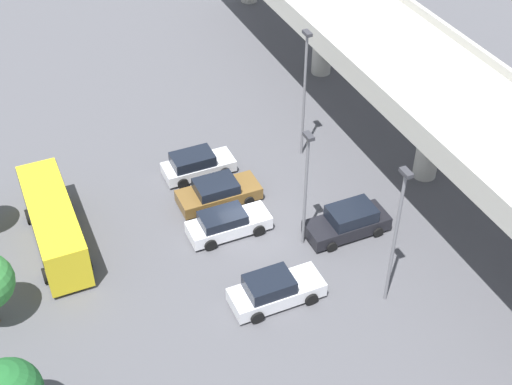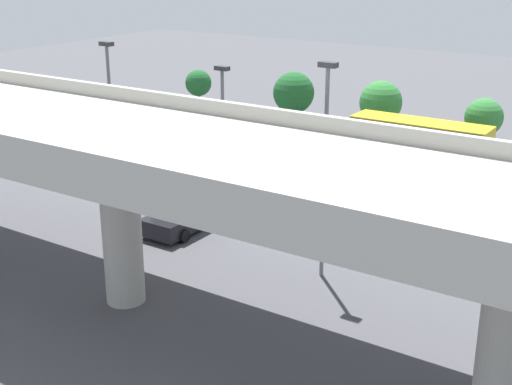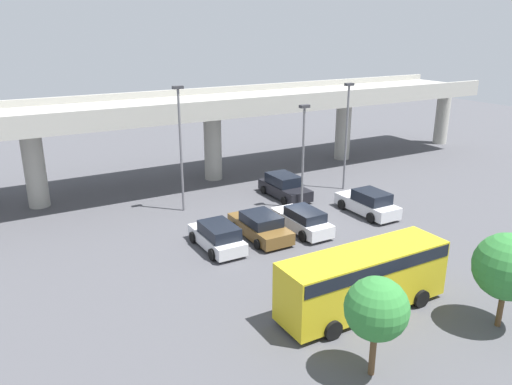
{
  "view_description": "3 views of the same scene",
  "coord_description": "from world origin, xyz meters",
  "px_view_note": "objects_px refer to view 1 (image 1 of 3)",
  "views": [
    {
      "loc": [
        27.58,
        -11.48,
        27.35
      ],
      "look_at": [
        -0.26,
        0.75,
        2.14
      ],
      "focal_mm": 50.0,
      "sensor_mm": 36.0,
      "label": 1
    },
    {
      "loc": [
        -17.25,
        29.32,
        12.62
      ],
      "look_at": [
        0.49,
        2.41,
        1.41
      ],
      "focal_mm": 50.0,
      "sensor_mm": 36.0,
      "label": 2
    },
    {
      "loc": [
        -16.86,
        -24.89,
        12.23
      ],
      "look_at": [
        -1.88,
        1.44,
        2.13
      ],
      "focal_mm": 35.0,
      "sensor_mm": 36.0,
      "label": 3
    }
  ],
  "objects_px": {
    "parked_car_0": "(197,164)",
    "parked_car_1": "(218,192)",
    "parked_car_2": "(227,223)",
    "lamp_post_by_overpass": "(306,182)",
    "parked_car_3": "(348,222)",
    "shuttle_bus": "(53,221)",
    "parked_car_4": "(275,290)",
    "lamp_post_mid_lot": "(397,229)",
    "lamp_post_near_aisle": "(305,86)"
  },
  "relations": [
    {
      "from": "lamp_post_mid_lot",
      "to": "parked_car_4",
      "type": "bearing_deg",
      "value": -112.21
    },
    {
      "from": "parked_car_0",
      "to": "lamp_post_near_aisle",
      "type": "height_order",
      "value": "lamp_post_near_aisle"
    },
    {
      "from": "parked_car_4",
      "to": "lamp_post_near_aisle",
      "type": "xyz_separation_m",
      "value": [
        -10.72,
        6.88,
        4.21
      ]
    },
    {
      "from": "shuttle_bus",
      "to": "lamp_post_mid_lot",
      "type": "xyz_separation_m",
      "value": [
        10.67,
        14.43,
        3.11
      ]
    },
    {
      "from": "parked_car_1",
      "to": "shuttle_bus",
      "type": "relative_size",
      "value": 0.59
    },
    {
      "from": "parked_car_0",
      "to": "lamp_post_by_overpass",
      "type": "xyz_separation_m",
      "value": [
        8.12,
        3.25,
        3.57
      ]
    },
    {
      "from": "lamp_post_near_aisle",
      "to": "lamp_post_mid_lot",
      "type": "height_order",
      "value": "lamp_post_near_aisle"
    },
    {
      "from": "lamp_post_by_overpass",
      "to": "parked_car_2",
      "type": "bearing_deg",
      "value": -124.09
    },
    {
      "from": "parked_car_3",
      "to": "lamp_post_mid_lot",
      "type": "relative_size",
      "value": 0.57
    },
    {
      "from": "parked_car_1",
      "to": "lamp_post_mid_lot",
      "type": "xyz_separation_m",
      "value": [
        10.53,
        4.99,
        4.11
      ]
    },
    {
      "from": "shuttle_bus",
      "to": "lamp_post_by_overpass",
      "type": "xyz_separation_m",
      "value": [
        5.28,
        12.44,
        2.61
      ]
    },
    {
      "from": "parked_car_3",
      "to": "lamp_post_by_overpass",
      "type": "bearing_deg",
      "value": -5.48
    },
    {
      "from": "parked_car_0",
      "to": "parked_car_1",
      "type": "xyz_separation_m",
      "value": [
        2.98,
        0.24,
        -0.05
      ]
    },
    {
      "from": "parked_car_0",
      "to": "shuttle_bus",
      "type": "distance_m",
      "value": 9.67
    },
    {
      "from": "parked_car_1",
      "to": "parked_car_3",
      "type": "distance_m",
      "value": 7.83
    },
    {
      "from": "lamp_post_by_overpass",
      "to": "parked_car_1",
      "type": "bearing_deg",
      "value": -149.7
    },
    {
      "from": "parked_car_2",
      "to": "lamp_post_by_overpass",
      "type": "distance_m",
      "value": 5.57
    },
    {
      "from": "parked_car_1",
      "to": "parked_car_4",
      "type": "relative_size",
      "value": 1.01
    },
    {
      "from": "shuttle_bus",
      "to": "parked_car_2",
      "type": "bearing_deg",
      "value": 72.02
    },
    {
      "from": "parked_car_2",
      "to": "lamp_post_mid_lot",
      "type": "height_order",
      "value": "lamp_post_mid_lot"
    },
    {
      "from": "parked_car_0",
      "to": "parked_car_3",
      "type": "distance_m",
      "value": 10.26
    },
    {
      "from": "parked_car_0",
      "to": "lamp_post_by_overpass",
      "type": "relative_size",
      "value": 0.6
    },
    {
      "from": "parked_car_3",
      "to": "parked_car_4",
      "type": "height_order",
      "value": "parked_car_4"
    },
    {
      "from": "parked_car_4",
      "to": "parked_car_2",
      "type": "bearing_deg",
      "value": 92.95
    },
    {
      "from": "parked_car_4",
      "to": "parked_car_0",
      "type": "bearing_deg",
      "value": 90.05
    },
    {
      "from": "parked_car_2",
      "to": "lamp_post_by_overpass",
      "type": "xyz_separation_m",
      "value": [
        2.39,
        3.53,
        3.59
      ]
    },
    {
      "from": "parked_car_0",
      "to": "shuttle_bus",
      "type": "xyz_separation_m",
      "value": [
        2.84,
        -9.19,
        0.96
      ]
    },
    {
      "from": "parked_car_2",
      "to": "parked_car_3",
      "type": "bearing_deg",
      "value": -23.08
    },
    {
      "from": "parked_car_0",
      "to": "parked_car_1",
      "type": "relative_size",
      "value": 0.9
    },
    {
      "from": "parked_car_2",
      "to": "shuttle_bus",
      "type": "distance_m",
      "value": 9.42
    },
    {
      "from": "parked_car_4",
      "to": "shuttle_bus",
      "type": "relative_size",
      "value": 0.59
    },
    {
      "from": "parked_car_2",
      "to": "lamp_post_by_overpass",
      "type": "relative_size",
      "value": 0.64
    },
    {
      "from": "parked_car_1",
      "to": "lamp_post_by_overpass",
      "type": "distance_m",
      "value": 6.96
    },
    {
      "from": "lamp_post_mid_lot",
      "to": "parked_car_3",
      "type": "bearing_deg",
      "value": 172.38
    },
    {
      "from": "parked_car_2",
      "to": "parked_car_4",
      "type": "relative_size",
      "value": 0.97
    },
    {
      "from": "parked_car_4",
      "to": "lamp_post_near_aisle",
      "type": "bearing_deg",
      "value": 57.3
    },
    {
      "from": "lamp_post_by_overpass",
      "to": "lamp_post_near_aisle",
      "type": "bearing_deg",
      "value": 153.96
    },
    {
      "from": "lamp_post_mid_lot",
      "to": "lamp_post_by_overpass",
      "type": "relative_size",
      "value": 1.13
    },
    {
      "from": "parked_car_1",
      "to": "lamp_post_near_aisle",
      "type": "distance_m",
      "value": 8.25
    },
    {
      "from": "parked_car_3",
      "to": "parked_car_0",
      "type": "bearing_deg",
      "value": -54.73
    },
    {
      "from": "parked_car_0",
      "to": "lamp_post_by_overpass",
      "type": "height_order",
      "value": "lamp_post_by_overpass"
    },
    {
      "from": "parked_car_1",
      "to": "parked_car_2",
      "type": "relative_size",
      "value": 1.04
    },
    {
      "from": "parked_car_2",
      "to": "parked_car_4",
      "type": "xyz_separation_m",
      "value": [
        5.64,
        0.29,
        0.05
      ]
    },
    {
      "from": "lamp_post_near_aisle",
      "to": "lamp_post_by_overpass",
      "type": "distance_m",
      "value": 8.34
    },
    {
      "from": "lamp_post_by_overpass",
      "to": "parked_car_0",
      "type": "bearing_deg",
      "value": -158.21
    },
    {
      "from": "parked_car_0",
      "to": "parked_car_4",
      "type": "distance_m",
      "value": 11.37
    },
    {
      "from": "parked_car_0",
      "to": "lamp_post_near_aisle",
      "type": "distance_m",
      "value": 8.12
    },
    {
      "from": "parked_car_1",
      "to": "lamp_post_mid_lot",
      "type": "distance_m",
      "value": 12.35
    },
    {
      "from": "parked_car_1",
      "to": "lamp_post_by_overpass",
      "type": "height_order",
      "value": "lamp_post_by_overpass"
    },
    {
      "from": "parked_car_3",
      "to": "lamp_post_near_aisle",
      "type": "distance_m",
      "value": 8.85
    }
  ]
}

